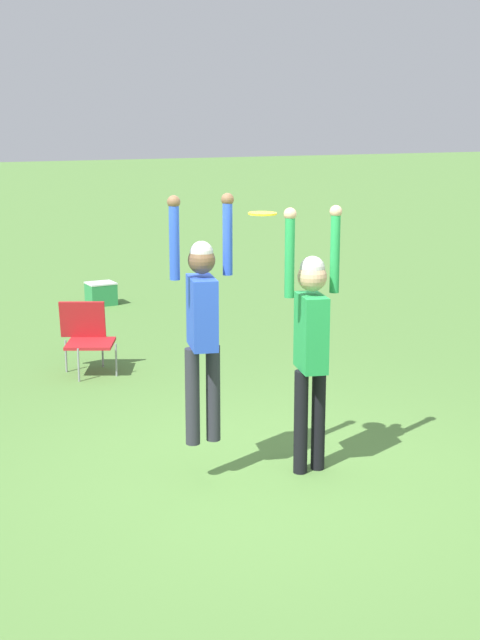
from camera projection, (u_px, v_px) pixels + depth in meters
name	position (u px, v px, depth m)	size (l,w,h in m)	color
ground_plane	(263.00, 473.00, 7.66)	(120.00, 120.00, 0.00)	#56843D
person_jumping	(202.00, 315.00, 7.23)	(0.58, 0.47, 2.07)	#2D2D38
person_defending	(311.00, 333.00, 7.45)	(0.55, 0.44, 2.28)	black
frisbee	(262.00, 214.00, 7.11)	(0.23, 0.23, 0.02)	yellow
camping_chair_3	(87.00, 334.00, 10.65)	(0.74, 0.80, 0.85)	gray
cooler_box	(101.00, 294.00, 14.63)	(0.45, 0.39, 0.37)	#2D8C4C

